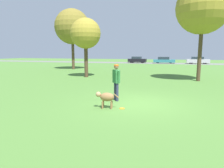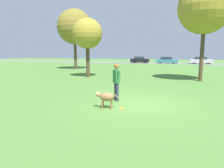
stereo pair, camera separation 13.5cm
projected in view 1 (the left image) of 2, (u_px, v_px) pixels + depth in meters
name	position (u px, v px, depth m)	size (l,w,h in m)	color
ground_plane	(138.00, 103.00, 8.95)	(120.00, 120.00, 0.00)	#4C7A33
far_road_strip	(167.00, 63.00, 42.11)	(120.00, 6.00, 0.01)	slate
person	(116.00, 79.00, 9.32)	(0.50, 0.59, 1.71)	#2D334C
dog	(106.00, 97.00, 8.11)	(0.97, 0.44, 0.68)	olive
frisbee	(122.00, 108.00, 8.10)	(0.21, 0.21, 0.02)	orange
tree_near_right	(203.00, 8.00, 15.13)	(4.03, 4.03, 7.66)	#4C3826
tree_near_left	(86.00, 34.00, 18.02)	(2.75, 2.75, 5.34)	#4C3826
tree_far_left	(72.00, 27.00, 26.66)	(4.66, 4.66, 8.01)	#4C3826
parked_car_black	(137.00, 60.00, 44.29)	(3.97, 1.85, 1.39)	black
parked_car_teal	(164.00, 60.00, 42.53)	(4.47, 1.79, 1.36)	teal
parked_car_silver	(198.00, 60.00, 40.51)	(4.36, 1.71, 1.42)	#B7B7BC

